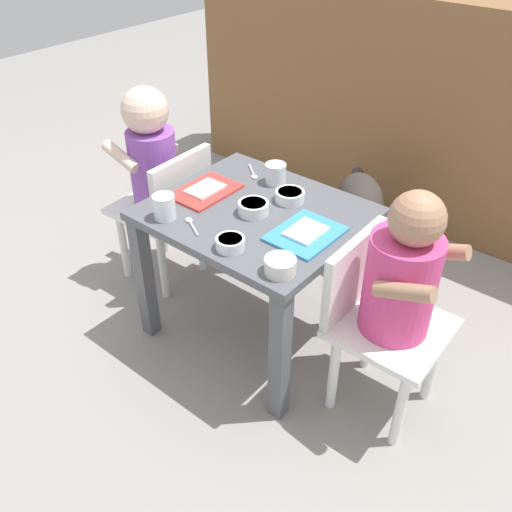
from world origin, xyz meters
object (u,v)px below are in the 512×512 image
object	(u,v)px
seated_child_left	(155,166)
cereal_bowl_right_side	(280,265)
water_cup_right	(164,208)
veggie_bowl_far	(230,243)
food_tray_left	(205,191)
spoon_by_right_tray	(253,173)
food_tray_right	(306,233)
veggie_bowl_near	(253,207)
dining_table	(256,235)
seated_child_right	(396,284)
dog	(361,203)
spoon_by_left_tray	(191,224)
water_cup_left	(275,175)
cereal_bowl_left_side	(290,196)

from	to	relation	value
seated_child_left	cereal_bowl_right_side	world-z (taller)	seated_child_left
water_cup_right	veggie_bowl_far	size ratio (longest dim) A/B	0.92
food_tray_left	spoon_by_right_tray	size ratio (longest dim) A/B	2.35
food_tray_right	veggie_bowl_near	xyz separation A→B (m)	(-0.18, -0.00, 0.01)
dining_table	seated_child_right	size ratio (longest dim) A/B	0.85
veggie_bowl_far	spoon_by_right_tray	size ratio (longest dim) A/B	0.89
food_tray_left	veggie_bowl_far	size ratio (longest dim) A/B	2.63
dining_table	dog	distance (m)	0.66
food_tray_right	water_cup_right	distance (m)	0.40
water_cup_right	spoon_by_left_tray	size ratio (longest dim) A/B	0.75
water_cup_left	cereal_bowl_left_side	world-z (taller)	water_cup_left
seated_child_left	dining_table	bearing A→B (deg)	-3.29
veggie_bowl_far	cereal_bowl_left_side	size ratio (longest dim) A/B	0.88
dog	spoon_by_left_tray	xyz separation A→B (m)	(-0.09, -0.81, 0.27)
seated_child_right	food_tray_right	size ratio (longest dim) A/B	3.52
seated_child_left	spoon_by_right_tray	world-z (taller)	seated_child_left
veggie_bowl_far	food_tray_left	bearing A→B (deg)	145.63
seated_child_right	food_tray_left	size ratio (longest dim) A/B	3.44
food_tray_left	spoon_by_right_tray	distance (m)	0.19
water_cup_right	cereal_bowl_left_side	distance (m)	0.37
dog	spoon_by_right_tray	world-z (taller)	spoon_by_right_tray
food_tray_right	cereal_bowl_right_side	bearing A→B (deg)	-75.11
seated_child_right	food_tray_right	world-z (taller)	seated_child_right
seated_child_right	veggie_bowl_near	world-z (taller)	seated_child_right
spoon_by_right_tray	dog	bearing A→B (deg)	71.94
dog	food_tray_right	size ratio (longest dim) A/B	1.99
dog	veggie_bowl_near	distance (m)	0.71
water_cup_right	dog	bearing A→B (deg)	78.11
dining_table	veggie_bowl_near	bearing A→B (deg)	-74.10
water_cup_right	spoon_by_right_tray	world-z (taller)	water_cup_right
seated_child_left	spoon_by_right_tray	xyz separation A→B (m)	(0.31, 0.14, 0.02)
veggie_bowl_far	cereal_bowl_left_side	world-z (taller)	same
water_cup_right	spoon_by_left_tray	distance (m)	0.09
water_cup_left	spoon_by_left_tray	size ratio (longest dim) A/B	0.70
seated_child_left	water_cup_right	distance (m)	0.36
water_cup_right	veggie_bowl_near	size ratio (longest dim) A/B	0.81
water_cup_left	veggie_bowl_near	distance (m)	0.20
food_tray_right	cereal_bowl_right_side	xyz separation A→B (m)	(0.05, -0.17, 0.02)
veggie_bowl_far	spoon_by_left_tray	distance (m)	0.16
water_cup_right	veggie_bowl_near	xyz separation A→B (m)	(0.18, 0.17, -0.01)
water_cup_left	seated_child_left	bearing A→B (deg)	-160.51
dog	food_tray_left	xyz separation A→B (m)	(-0.19, -0.65, 0.27)
seated_child_left	veggie_bowl_far	distance (m)	0.57
food_tray_left	food_tray_right	xyz separation A→B (m)	(0.37, -0.00, 0.00)
seated_child_left	food_tray_left	world-z (taller)	seated_child_left
dog	spoon_by_right_tray	bearing A→B (deg)	-108.06
water_cup_left	cereal_bowl_left_side	distance (m)	0.12
dining_table	seated_child_left	size ratio (longest dim) A/B	0.83
seated_child_right	veggie_bowl_near	distance (m)	0.45
cereal_bowl_left_side	cereal_bowl_right_side	world-z (taller)	cereal_bowl_right_side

